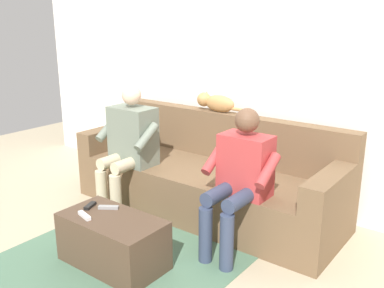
{
  "coord_description": "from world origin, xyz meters",
  "views": [
    {
      "loc": [
        -2.09,
        2.87,
        1.7
      ],
      "look_at": [
        0.0,
        0.12,
        0.68
      ],
      "focal_mm": 40.19,
      "sensor_mm": 36.0,
      "label": 1
    }
  ],
  "objects_px": {
    "couch": "(208,180)",
    "coffee_table": "(113,241)",
    "cat_on_backrest": "(215,102)",
    "remote_black": "(90,206)",
    "person_left_seated": "(240,174)",
    "remote_gray": "(108,207)",
    "remote_white": "(84,216)",
    "person_right_seated": "(129,142)"
  },
  "relations": [
    {
      "from": "remote_white",
      "to": "remote_black",
      "type": "bearing_deg",
      "value": 141.17
    },
    {
      "from": "couch",
      "to": "coffee_table",
      "type": "relative_size",
      "value": 3.26
    },
    {
      "from": "person_left_seated",
      "to": "cat_on_backrest",
      "type": "relative_size",
      "value": 1.96
    },
    {
      "from": "person_right_seated",
      "to": "cat_on_backrest",
      "type": "relative_size",
      "value": 2.06
    },
    {
      "from": "couch",
      "to": "remote_black",
      "type": "distance_m",
      "value": 1.17
    },
    {
      "from": "cat_on_backrest",
      "to": "remote_gray",
      "type": "xyz_separation_m",
      "value": [
        -0.01,
        1.38,
        -0.57
      ]
    },
    {
      "from": "person_right_seated",
      "to": "remote_gray",
      "type": "bearing_deg",
      "value": 124.06
    },
    {
      "from": "coffee_table",
      "to": "person_right_seated",
      "type": "relative_size",
      "value": 0.67
    },
    {
      "from": "couch",
      "to": "remote_white",
      "type": "bearing_deg",
      "value": 83.06
    },
    {
      "from": "coffee_table",
      "to": "remote_gray",
      "type": "bearing_deg",
      "value": -34.36
    },
    {
      "from": "remote_gray",
      "to": "coffee_table",
      "type": "bearing_deg",
      "value": 111.59
    },
    {
      "from": "remote_white",
      "to": "remote_black",
      "type": "distance_m",
      "value": 0.17
    },
    {
      "from": "remote_white",
      "to": "person_left_seated",
      "type": "bearing_deg",
      "value": 62.93
    },
    {
      "from": "remote_gray",
      "to": "couch",
      "type": "bearing_deg",
      "value": -130.8
    },
    {
      "from": "person_left_seated",
      "to": "person_right_seated",
      "type": "distance_m",
      "value": 1.18
    },
    {
      "from": "remote_white",
      "to": "coffee_table",
      "type": "bearing_deg",
      "value": 49.71
    },
    {
      "from": "coffee_table",
      "to": "remote_gray",
      "type": "relative_size",
      "value": 5.18
    },
    {
      "from": "couch",
      "to": "remote_gray",
      "type": "distance_m",
      "value": 1.09
    },
    {
      "from": "remote_black",
      "to": "couch",
      "type": "bearing_deg",
      "value": -32.79
    },
    {
      "from": "person_left_seated",
      "to": "remote_black",
      "type": "xyz_separation_m",
      "value": [
        0.84,
        0.71,
        -0.23
      ]
    },
    {
      "from": "person_right_seated",
      "to": "remote_white",
      "type": "bearing_deg",
      "value": 116.24
    },
    {
      "from": "couch",
      "to": "remote_white",
      "type": "xyz_separation_m",
      "value": [
        0.16,
        1.27,
        0.09
      ]
    },
    {
      "from": "coffee_table",
      "to": "remote_black",
      "type": "bearing_deg",
      "value": -5.5
    },
    {
      "from": "remote_white",
      "to": "remote_black",
      "type": "height_order",
      "value": "remote_white"
    },
    {
      "from": "person_left_seated",
      "to": "remote_gray",
      "type": "relative_size",
      "value": 7.41
    },
    {
      "from": "couch",
      "to": "person_left_seated",
      "type": "distance_m",
      "value": 0.8
    },
    {
      "from": "person_left_seated",
      "to": "remote_gray",
      "type": "distance_m",
      "value": 0.99
    },
    {
      "from": "couch",
      "to": "person_left_seated",
      "type": "bearing_deg",
      "value": 143.71
    },
    {
      "from": "coffee_table",
      "to": "cat_on_backrest",
      "type": "distance_m",
      "value": 1.66
    },
    {
      "from": "couch",
      "to": "coffee_table",
      "type": "xyz_separation_m",
      "value": [
        0.0,
        1.16,
        -0.11
      ]
    },
    {
      "from": "person_right_seated",
      "to": "coffee_table",
      "type": "bearing_deg",
      "value": 127.42
    },
    {
      "from": "person_left_seated",
      "to": "remote_white",
      "type": "height_order",
      "value": "person_left_seated"
    },
    {
      "from": "coffee_table",
      "to": "cat_on_backrest",
      "type": "height_order",
      "value": "cat_on_backrest"
    },
    {
      "from": "remote_gray",
      "to": "remote_black",
      "type": "bearing_deg",
      "value": -8.09
    },
    {
      "from": "person_left_seated",
      "to": "person_right_seated",
      "type": "xyz_separation_m",
      "value": [
        1.18,
        -0.04,
        0.03
      ]
    },
    {
      "from": "person_left_seated",
      "to": "coffee_table",
      "type": "bearing_deg",
      "value": 51.18
    },
    {
      "from": "coffee_table",
      "to": "person_left_seated",
      "type": "distance_m",
      "value": 1.03
    },
    {
      "from": "coffee_table",
      "to": "person_left_seated",
      "type": "height_order",
      "value": "person_left_seated"
    },
    {
      "from": "person_left_seated",
      "to": "remote_black",
      "type": "relative_size",
      "value": 9.22
    },
    {
      "from": "person_left_seated",
      "to": "remote_white",
      "type": "bearing_deg",
      "value": 48.53
    },
    {
      "from": "couch",
      "to": "remote_black",
      "type": "height_order",
      "value": "couch"
    },
    {
      "from": "couch",
      "to": "person_left_seated",
      "type": "xyz_separation_m",
      "value": [
        -0.59,
        0.43,
        0.32
      ]
    }
  ]
}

